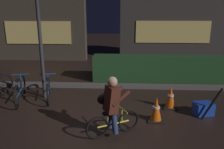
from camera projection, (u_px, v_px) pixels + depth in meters
ground_plane at (102, 117)px, 5.49m from camera, size 40.00×40.00×0.00m
sidewalk_curb at (108, 86)px, 7.58m from camera, size 12.00×0.24×0.12m
hedge_row at (160, 68)px, 8.25m from camera, size 4.80×0.70×0.90m
storefront_left at (38, 11)px, 11.25m from camera, size 4.66×0.54×4.91m
storefront_right at (173, 16)px, 11.66m from camera, size 5.34×0.54×4.38m
street_post at (41, 48)px, 6.33m from camera, size 0.10×0.10×2.92m
parked_bike_left_mid at (20, 90)px, 6.36m from camera, size 0.51×1.53×0.72m
parked_bike_center_left at (48, 89)px, 6.52m from camera, size 0.53×1.45×0.69m
traffic_cone_near at (156, 109)px, 5.25m from camera, size 0.36×0.36×0.58m
traffic_cone_far at (171, 97)px, 5.95m from camera, size 0.36×0.36×0.60m
blue_crate at (203, 109)px, 5.61m from camera, size 0.50×0.41×0.30m
cyclist at (112, 106)px, 4.57m from camera, size 1.07×0.60×1.25m
closed_umbrella at (212, 104)px, 5.30m from camera, size 0.46×0.11×0.77m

